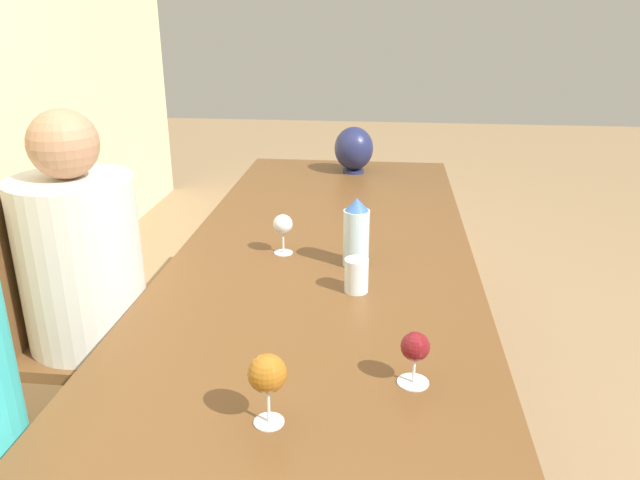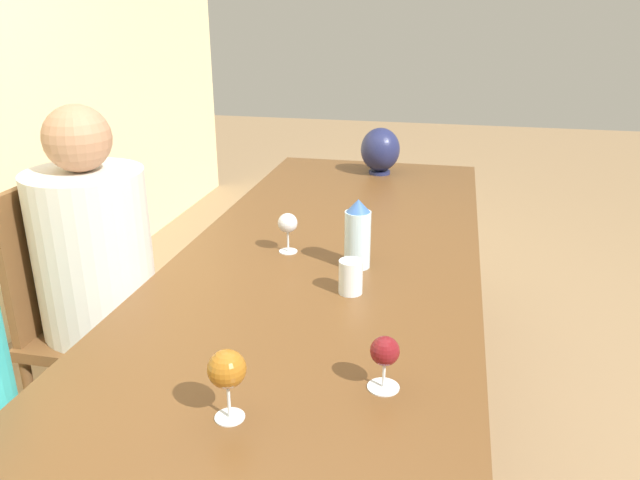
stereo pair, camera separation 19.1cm
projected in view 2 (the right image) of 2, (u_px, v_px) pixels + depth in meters
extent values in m
cube|color=brown|center=(309.00, 297.00, 1.82)|extent=(3.18, 0.98, 0.04)
cylinder|color=brown|center=(448.00, 246.00, 3.23)|extent=(0.07, 0.07, 0.73)
cylinder|color=brown|center=(302.00, 235.00, 3.39)|extent=(0.07, 0.07, 0.73)
cylinder|color=silver|center=(357.00, 240.00, 1.94)|extent=(0.08, 0.08, 0.18)
cone|color=#33599E|center=(358.00, 206.00, 1.90)|extent=(0.07, 0.07, 0.04)
cylinder|color=silver|center=(351.00, 277.00, 1.78)|extent=(0.07, 0.07, 0.10)
cylinder|color=#1E234C|center=(379.00, 172.00, 3.04)|extent=(0.10, 0.10, 0.01)
ellipsoid|color=#1E234C|center=(380.00, 150.00, 3.00)|extent=(0.19, 0.19, 0.21)
cylinder|color=silver|center=(383.00, 387.00, 1.36)|extent=(0.07, 0.07, 0.00)
cylinder|color=silver|center=(384.00, 374.00, 1.34)|extent=(0.01, 0.01, 0.06)
sphere|color=maroon|center=(385.00, 351.00, 1.32)|extent=(0.06, 0.06, 0.06)
cylinder|color=silver|center=(230.00, 417.00, 1.26)|extent=(0.06, 0.06, 0.00)
cylinder|color=silver|center=(229.00, 400.00, 1.24)|extent=(0.01, 0.01, 0.08)
sphere|color=#995B19|center=(227.00, 369.00, 1.22)|extent=(0.08, 0.08, 0.08)
cylinder|color=silver|center=(288.00, 251.00, 2.09)|extent=(0.06, 0.06, 0.00)
cylinder|color=silver|center=(288.00, 241.00, 2.08)|extent=(0.01, 0.01, 0.07)
sphere|color=silver|center=(288.00, 223.00, 2.06)|extent=(0.07, 0.07, 0.07)
cube|color=brown|center=(104.00, 332.00, 2.20)|extent=(0.44, 0.44, 0.04)
cube|color=brown|center=(42.00, 255.00, 2.14)|extent=(0.40, 0.03, 0.51)
cylinder|color=brown|center=(135.00, 428.00, 2.08)|extent=(0.04, 0.04, 0.44)
cylinder|color=brown|center=(182.00, 367.00, 2.43)|extent=(0.04, 0.04, 0.44)
cylinder|color=brown|center=(34.00, 413.00, 2.15)|extent=(0.04, 0.04, 0.44)
cylinder|color=brown|center=(94.00, 356.00, 2.50)|extent=(0.04, 0.04, 0.44)
cube|color=#2D2D38|center=(129.00, 387.00, 2.27)|extent=(0.29, 0.21, 0.48)
cylinder|color=beige|center=(93.00, 253.00, 2.10)|extent=(0.39, 0.39, 0.56)
sphere|color=#9E7051|center=(77.00, 138.00, 1.96)|extent=(0.21, 0.21, 0.21)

